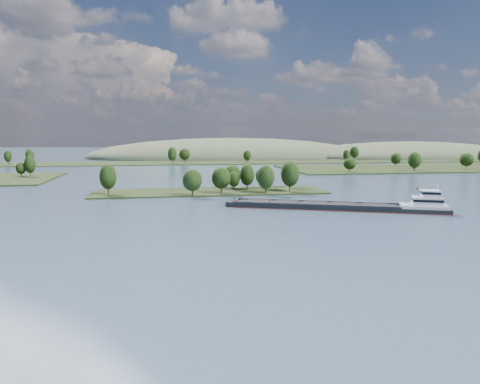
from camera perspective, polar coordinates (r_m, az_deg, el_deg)
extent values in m
plane|color=#3C5067|center=(144.89, -1.08, -2.86)|extent=(1800.00, 1800.00, 0.00)
cube|color=black|center=(203.76, -3.72, -0.04)|extent=(100.00, 30.00, 1.20)
cylinder|color=black|center=(194.89, 3.15, 0.40)|extent=(0.50, 0.50, 3.85)
ellipsoid|color=black|center=(194.40, 3.16, 1.83)|extent=(7.40, 7.40, 9.91)
cylinder|color=black|center=(215.55, -0.96, 0.98)|extent=(0.50, 0.50, 3.43)
ellipsoid|color=black|center=(215.15, -0.96, 2.13)|extent=(8.16, 8.16, 8.83)
cylinder|color=black|center=(196.67, -2.30, 0.42)|extent=(0.50, 0.50, 3.55)
ellipsoid|color=black|center=(196.21, -2.31, 1.73)|extent=(8.17, 8.17, 9.13)
cylinder|color=black|center=(207.48, -0.77, 0.64)|extent=(0.50, 0.50, 2.68)
ellipsoid|color=black|center=(207.14, -0.77, 1.58)|extent=(5.49, 5.49, 6.90)
cylinder|color=black|center=(189.06, -5.82, 0.11)|extent=(0.50, 0.50, 3.46)
ellipsoid|color=black|center=(188.60, -5.84, 1.44)|extent=(7.91, 7.91, 8.89)
cylinder|color=black|center=(199.05, -15.76, 0.31)|extent=(0.50, 0.50, 4.06)
ellipsoid|color=black|center=(198.55, -15.81, 1.79)|extent=(6.93, 6.93, 10.44)
cylinder|color=black|center=(207.91, 0.87, 0.80)|extent=(0.50, 0.50, 3.74)
ellipsoid|color=black|center=(207.46, 0.87, 2.10)|extent=(6.47, 6.47, 9.60)
cylinder|color=black|center=(218.00, 5.98, 1.09)|extent=(0.50, 0.50, 4.04)
ellipsoid|color=black|center=(217.54, 6.00, 2.43)|extent=(6.22, 6.22, 10.40)
cylinder|color=black|center=(202.33, 6.09, 0.68)|extent=(0.50, 0.50, 4.32)
ellipsoid|color=black|center=(201.81, 6.11, 2.23)|extent=(7.99, 7.99, 11.12)
cylinder|color=black|center=(213.55, 3.00, 0.88)|extent=(0.50, 0.50, 3.21)
ellipsoid|color=black|center=(213.16, 3.00, 1.97)|extent=(8.43, 8.43, 8.26)
cylinder|color=black|center=(299.31, -24.18, 2.13)|extent=(0.50, 0.50, 4.02)
ellipsoid|color=black|center=(298.98, -24.23, 3.10)|extent=(6.44, 6.44, 10.35)
cylinder|color=black|center=(301.44, -25.12, 1.99)|extent=(0.50, 0.50, 2.72)
ellipsoid|color=black|center=(301.20, -25.15, 2.64)|extent=(5.71, 5.71, 7.00)
cylinder|color=black|center=(316.58, 13.21, 2.69)|extent=(0.50, 0.50, 3.00)
ellipsoid|color=black|center=(316.34, 13.23, 3.37)|extent=(8.36, 8.36, 7.70)
cylinder|color=black|center=(373.51, 25.86, 2.85)|extent=(0.50, 0.50, 3.73)
ellipsoid|color=black|center=(373.26, 25.90, 3.58)|extent=(9.90, 9.90, 9.59)
cylinder|color=black|center=(335.91, 20.48, 2.77)|extent=(0.50, 0.50, 4.20)
ellipsoid|color=black|center=(335.60, 20.52, 3.68)|extent=(8.77, 8.77, 10.80)
cylinder|color=black|center=(352.10, 20.37, 2.84)|extent=(0.50, 0.50, 2.94)
ellipsoid|color=black|center=(351.88, 20.39, 3.45)|extent=(5.31, 5.31, 7.55)
cylinder|color=black|center=(384.19, 18.45, 3.25)|extent=(0.50, 0.50, 3.37)
ellipsoid|color=black|center=(383.96, 18.48, 3.89)|extent=(8.27, 8.27, 8.67)
cube|color=black|center=(422.34, -7.05, 3.52)|extent=(900.00, 60.00, 1.20)
cylinder|color=black|center=(435.78, -26.41, 3.29)|extent=(0.50, 0.50, 3.86)
ellipsoid|color=black|center=(435.56, -26.45, 3.93)|extent=(6.16, 6.16, 9.92)
cylinder|color=black|center=(436.07, 12.84, 3.83)|extent=(0.50, 0.50, 3.76)
ellipsoid|color=black|center=(435.85, 12.85, 4.46)|extent=(6.30, 6.30, 9.67)
cylinder|color=black|center=(426.59, -6.76, 3.91)|extent=(0.50, 0.50, 4.09)
ellipsoid|color=black|center=(426.35, -6.77, 4.61)|extent=(9.79, 9.79, 10.51)
cylinder|color=black|center=(475.66, 13.75, 4.09)|extent=(0.50, 0.50, 4.47)
ellipsoid|color=black|center=(475.44, 13.77, 4.77)|extent=(9.10, 9.10, 11.50)
cylinder|color=black|center=(430.07, -24.23, 3.38)|extent=(0.50, 0.50, 4.25)
ellipsoid|color=black|center=(429.83, -24.26, 4.10)|extent=(6.84, 6.84, 10.92)
cylinder|color=black|center=(418.78, 0.88, 3.87)|extent=(0.50, 0.50, 3.57)
ellipsoid|color=black|center=(418.57, 0.88, 4.49)|extent=(7.29, 7.29, 9.18)
cylinder|color=black|center=(402.04, -8.24, 3.75)|extent=(0.50, 0.50, 4.73)
ellipsoid|color=black|center=(401.76, -8.26, 4.61)|extent=(7.57, 7.57, 12.17)
ellipsoid|color=#465339|center=(566.93, 19.85, 4.01)|extent=(260.00, 140.00, 36.00)
ellipsoid|color=#465339|center=(528.07, -1.11, 4.23)|extent=(320.00, 160.00, 44.00)
cube|color=black|center=(160.17, 11.64, -1.90)|extent=(68.98, 36.45, 1.96)
cube|color=maroon|center=(160.23, 11.63, -2.05)|extent=(69.22, 36.69, 0.22)
cube|color=black|center=(164.64, 9.21, -1.17)|extent=(50.86, 22.24, 0.71)
cube|color=black|center=(156.02, 8.98, -1.61)|extent=(50.86, 22.24, 0.71)
cube|color=black|center=(160.35, 9.10, -1.44)|extent=(52.27, 28.57, 0.27)
cube|color=black|center=(162.87, 2.20, -1.13)|extent=(10.26, 9.89, 0.31)
cube|color=black|center=(161.30, 5.62, -1.24)|extent=(10.26, 9.89, 0.31)
cube|color=black|center=(160.31, 9.10, -1.34)|extent=(10.26, 9.89, 0.31)
cube|color=black|center=(159.92, 12.60, -1.44)|extent=(10.26, 9.89, 0.31)
cube|color=black|center=(160.12, 16.11, -1.54)|extent=(10.26, 9.89, 0.31)
cube|color=black|center=(165.05, -0.99, -1.38)|extent=(5.63, 8.42, 1.78)
cylinder|color=black|center=(164.66, -0.69, -0.96)|extent=(0.28, 0.28, 1.96)
cube|color=white|center=(161.60, 21.49, -1.62)|extent=(16.48, 13.51, 1.07)
cube|color=white|center=(161.49, 21.83, -1.01)|extent=(11.01, 10.08, 2.67)
cube|color=black|center=(161.44, 21.83, -0.88)|extent=(11.24, 10.31, 0.80)
cube|color=white|center=(161.34, 22.18, -0.20)|extent=(7.03, 7.03, 1.96)
cube|color=black|center=(161.30, 22.18, -0.07)|extent=(7.26, 7.26, 0.71)
cube|color=white|center=(161.22, 22.20, 0.18)|extent=(7.50, 7.50, 0.18)
cylinder|color=white|center=(161.48, 22.99, 0.53)|extent=(0.23, 0.23, 2.32)
cylinder|color=black|center=(163.32, 20.82, 0.38)|extent=(0.59, 0.59, 1.07)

